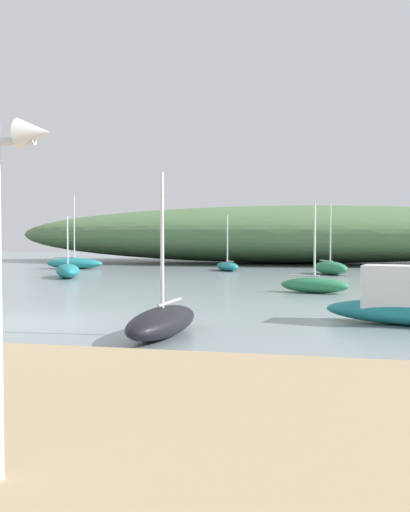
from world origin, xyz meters
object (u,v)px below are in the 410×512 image
Objects in this scene: sailboat_by_sandbar at (74,263)px; sailboat_mid_channel at (162,321)px; sailboat_far_right at (68,271)px; sailboat_inner_mooring at (227,266)px; sailboat_far_left at (330,268)px; sailboat_centre_water at (314,285)px; motorboat_east_reach at (406,304)px.

sailboat_mid_channel is at bearing -60.68° from sailboat_by_sandbar.
sailboat_inner_mooring reaches higher than sailboat_far_right.
sailboat_by_sandbar is 17.17m from sailboat_far_left.
sailboat_mid_channel is (9.76, -15.49, -0.05)m from sailboat_far_right.
sailboat_by_sandbar is at bearing 172.57° from sailboat_far_left.
sailboat_by_sandbar is 10.59m from sailboat_inner_mooring.
sailboat_by_sandbar is at bearing -179.46° from sailboat_inner_mooring.
sailboat_mid_channel is 23.31m from sailboat_inner_mooring.
sailboat_far_left is 1.13× the size of sailboat_inner_mooring.
sailboat_far_left is at bearing 85.50° from sailboat_centre_water.
sailboat_far_left is 10.78m from sailboat_centre_water.
sailboat_mid_channel is 0.99× the size of sailboat_inner_mooring.
motorboat_east_reach is 1.23× the size of sailboat_mid_channel.
sailboat_inner_mooring reaches higher than sailboat_mid_channel.
sailboat_far_right is at bearing -133.81° from sailboat_inner_mooring.
sailboat_centre_water is at bearing -66.86° from sailboat_inner_mooring.
sailboat_by_sandbar is 1.42× the size of sailboat_far_right.
motorboat_east_reach is 1.08× the size of sailboat_far_left.
motorboat_east_reach is 1.26× the size of sailboat_centre_water.
sailboat_mid_channel is (-4.06, -20.87, -0.07)m from sailboat_far_left.
sailboat_far_left is 6.84m from sailboat_inner_mooring.
sailboat_centre_water reaches higher than sailboat_far_right.
sailboat_mid_channel is (12.97, -23.09, -0.06)m from sailboat_by_sandbar.
sailboat_by_sandbar reaches higher than sailboat_inner_mooring.
motorboat_east_reach is at bearing -72.95° from sailboat_centre_water.
sailboat_far_right reaches higher than motorboat_east_reach.
sailboat_by_sandbar is at bearing 112.87° from sailboat_far_right.
motorboat_east_reach is at bearing -69.00° from sailboat_inner_mooring.
sailboat_by_sandbar reaches higher than sailboat_far_left.
motorboat_east_reach is 1.21× the size of sailboat_inner_mooring.
sailboat_mid_channel is 1.03× the size of sailboat_centre_water.
sailboat_mid_channel is at bearing -107.62° from sailboat_centre_water.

